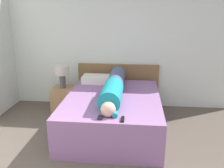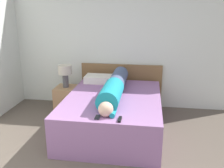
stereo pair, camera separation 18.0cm
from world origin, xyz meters
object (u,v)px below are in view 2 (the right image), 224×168
Objects in this scene: pillow_near_headboard at (100,79)px; cell_phone at (98,117)px; table_lamp at (65,72)px; nightstand at (67,99)px; bed at (113,113)px; person_lying at (114,88)px; tv_remote at (120,119)px.

cell_phone is at bearing -79.58° from pillow_near_headboard.
nightstand is at bearing 0.00° from table_lamp.
bed is at bearing 84.05° from cell_phone.
cell_phone reaches higher than nightstand.
person_lying is 13.69× the size of cell_phone.
tv_remote is (1.21, -1.51, 0.35)m from nightstand.
bed is 3.64× the size of pillow_near_headboard.
cell_phone is (-0.29, 0.04, -0.01)m from tv_remote.
tv_remote is at bearing -51.24° from nightstand.
person_lying reaches higher than pillow_near_headboard.
bed is 0.93m from tv_remote.
person_lying reaches higher than nightstand.
nightstand is 1.30m from person_lying.
bed is 4.53× the size of table_lamp.
table_lamp is 1.75m from cell_phone.
tv_remote is (1.21, -1.51, -0.18)m from table_lamp.
person_lying reaches higher than cell_phone.
table_lamp is at bearing 0.00° from nightstand.
person_lying is at bearing 83.35° from cell_phone.
nightstand is at bearing 147.84° from person_lying.
tv_remote is at bearing -70.11° from pillow_near_headboard.
bed is 14.92× the size of cell_phone.
table_lamp is 1.95m from tv_remote.
cell_phone is (0.29, -1.56, -0.06)m from pillow_near_headboard.
bed is at bearing -63.37° from pillow_near_headboard.
cell_phone is (0.92, -1.48, -0.19)m from table_lamp.
person_lying is 3.34× the size of pillow_near_headboard.
tv_remote is at bearing -6.94° from cell_phone.
cell_phone is at bearing -95.95° from bed.
nightstand is 1.11× the size of table_lamp.
nightstand is at bearing -172.88° from pillow_near_headboard.
bed is 1.30m from table_lamp.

